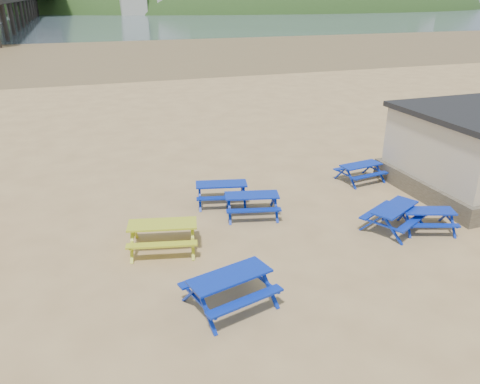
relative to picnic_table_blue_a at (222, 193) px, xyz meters
name	(u,v)px	position (x,y,z in m)	size (l,w,h in m)	color
ground	(255,239)	(0.18, -2.99, -0.39)	(400.00, 400.00, 0.00)	tan
wet_sand	(108,52)	(0.18, 52.01, -0.38)	(400.00, 400.00, 0.00)	olive
sea	(80,16)	(0.18, 167.01, -0.38)	(400.00, 400.00, 0.00)	#42525E
picnic_table_blue_a	(222,193)	(0.00, 0.00, 0.00)	(2.14, 1.87, 0.77)	#0004B2
picnic_table_blue_b	(252,205)	(0.68, -1.32, 0.00)	(2.14, 1.88, 0.77)	#0004B2
picnic_table_blue_c	(360,173)	(6.01, 0.24, -0.03)	(1.88, 1.59, 0.72)	#0004B2
picnic_table_blue_d	(230,290)	(-1.61, -5.92, 0.04)	(2.38, 2.09, 0.85)	#0004B2
picnic_table_blue_e	(427,220)	(5.68, -4.20, -0.04)	(1.98, 1.79, 0.68)	#0004B2
picnic_table_blue_f	(394,218)	(4.68, -3.81, 0.01)	(2.36, 2.21, 0.79)	#0004B2
picnic_table_yellow	(163,236)	(-2.64, -2.64, 0.04)	(2.34, 2.05, 0.85)	yellow
headland_town	(259,29)	(90.18, 226.69, -10.29)	(264.00, 144.00, 108.00)	#2D4C1E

